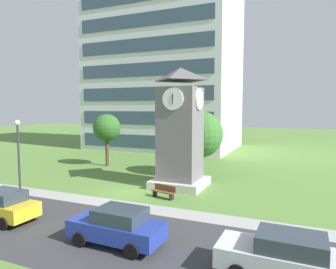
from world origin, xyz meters
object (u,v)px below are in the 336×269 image
object	(u,v)px
parked_car_silver	(285,256)
clock_tower	(180,135)
parked_car_yellow	(2,205)
parked_car_blue	(117,226)
tree_streetside	(107,128)
street_lamp	(18,150)
park_bench	(164,191)
tree_near_tower	(199,134)

from	to	relation	value
parked_car_silver	clock_tower	bearing A→B (deg)	127.28
parked_car_silver	parked_car_yellow	bearing A→B (deg)	179.93
parked_car_blue	parked_car_yellow	bearing A→B (deg)	179.82
clock_tower	tree_streetside	world-z (taller)	clock_tower
street_lamp	parked_car_yellow	distance (m)	4.78
clock_tower	parked_car_silver	size ratio (longest dim) A/B	1.93
tree_streetside	clock_tower	bearing A→B (deg)	-25.66
street_lamp	parked_car_silver	distance (m)	17.40
park_bench	parked_car_silver	size ratio (longest dim) A/B	0.39
clock_tower	parked_car_blue	size ratio (longest dim) A/B	2.11
tree_streetside	tree_near_tower	size ratio (longest dim) A/B	0.93
parked_car_yellow	parked_car_blue	world-z (taller)	same
park_bench	tree_near_tower	size ratio (longest dim) A/B	0.32
parked_car_blue	parked_car_silver	size ratio (longest dim) A/B	0.91
clock_tower	tree_near_tower	world-z (taller)	clock_tower
tree_streetside	tree_near_tower	distance (m)	10.49
park_bench	parked_car_blue	size ratio (longest dim) A/B	0.43
parked_car_blue	street_lamp	bearing A→B (deg)	161.47
street_lamp	clock_tower	bearing A→B (deg)	40.43
parked_car_silver	tree_streetside	bearing A→B (deg)	139.60
park_bench	tree_streetside	bearing A→B (deg)	141.19
park_bench	parked_car_yellow	size ratio (longest dim) A/B	0.45
tree_near_tower	clock_tower	bearing A→B (deg)	-93.60
parked_car_yellow	parked_car_blue	bearing A→B (deg)	-0.18
street_lamp	tree_streetside	size ratio (longest dim) A/B	0.97
tree_streetside	parked_car_blue	bearing A→B (deg)	-54.17
street_lamp	parked_car_yellow	world-z (taller)	street_lamp
clock_tower	parked_car_yellow	distance (m)	12.85
tree_near_tower	parked_car_blue	distance (m)	15.16
street_lamp	parked_car_silver	world-z (taller)	street_lamp
tree_streetside	parked_car_yellow	world-z (taller)	tree_streetside
tree_streetside	tree_near_tower	xyz separation A→B (m)	(10.45, -0.78, -0.24)
tree_streetside	tree_near_tower	world-z (taller)	tree_near_tower
parked_car_yellow	parked_car_silver	size ratio (longest dim) A/B	0.87
clock_tower	parked_car_blue	world-z (taller)	clock_tower
tree_near_tower	parked_car_silver	bearing A→B (deg)	-61.95
street_lamp	tree_streetside	xyz separation A→B (m)	(-1.46, 12.34, 0.66)
street_lamp	parked_car_yellow	bearing A→B (deg)	-53.56
parked_car_silver	tree_near_tower	bearing A→B (deg)	118.05
parked_car_silver	park_bench	bearing A→B (deg)	137.67
clock_tower	park_bench	distance (m)	4.95
park_bench	street_lamp	xyz separation A→B (m)	(-8.83, -4.07, 2.91)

